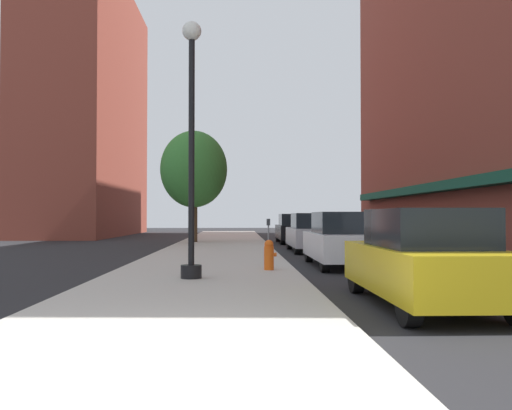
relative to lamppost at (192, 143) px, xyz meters
name	(u,v)px	position (x,y,z in m)	size (l,w,h in m)	color
ground_plane	(310,251)	(4.21, 10.82, -3.20)	(90.00, 90.00, 0.00)	#232326
sidewalk_slab	(219,248)	(0.21, 11.82, -3.14)	(4.80, 50.00, 0.12)	#B7B2A8
building_far_background	(90,111)	(-10.80, 29.82, 6.74)	(6.80, 18.00, 19.93)	brown
lamppost	(192,143)	(0.00, 0.00, 0.00)	(0.48, 0.48, 5.90)	black
fire_hydrant	(269,255)	(1.89, 1.81, -2.68)	(0.33, 0.26, 0.79)	#E05614
parking_meter_near	(268,231)	(2.26, 8.56, -2.25)	(0.14, 0.09, 1.31)	slate
tree_near	(194,169)	(-1.37, 16.75, 0.90)	(3.67, 3.67, 6.11)	#4C3823
car_yellow	(424,259)	(4.21, -3.22, -2.39)	(1.80, 4.30, 1.66)	black
car_white	(342,240)	(4.21, 3.79, -2.39)	(1.80, 4.30, 1.66)	black
car_silver	(311,233)	(4.21, 10.35, -2.39)	(1.80, 4.30, 1.66)	black
car_black	(294,229)	(4.21, 17.39, -2.39)	(1.80, 4.30, 1.66)	black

